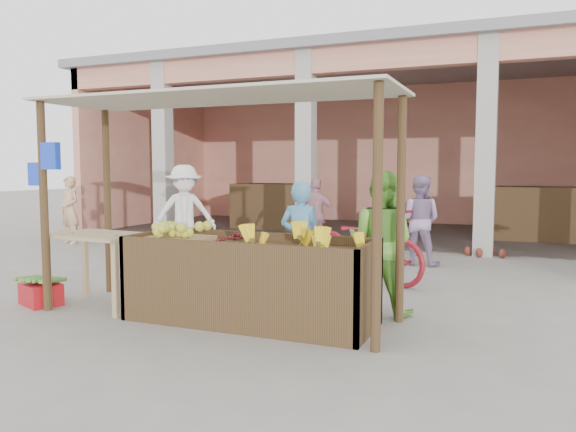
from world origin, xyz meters
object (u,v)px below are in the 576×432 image
at_px(side_table, 99,246).
at_px(vendor_blue, 301,238).
at_px(fruit_stall, 250,284).
at_px(vendor_green, 381,239).
at_px(motorcycle, 366,243).
at_px(red_crate, 41,294).

xyz_separation_m(side_table, vendor_blue, (2.11, 1.07, 0.06)).
xyz_separation_m(fruit_stall, side_table, (-1.91, -0.10, 0.32)).
distance_m(vendor_blue, vendor_green, 0.98).
bearing_deg(vendor_blue, motorcycle, -101.33).
relative_size(fruit_stall, red_crate, 5.29).
height_order(red_crate, motorcycle, motorcycle).
bearing_deg(vendor_blue, side_table, 29.07).
bearing_deg(red_crate, side_table, 37.27).
bearing_deg(vendor_green, vendor_blue, 2.89).
relative_size(fruit_stall, vendor_blue, 1.66).
distance_m(red_crate, vendor_green, 4.04).
height_order(side_table, vendor_green, vendor_green).
relative_size(fruit_stall, vendor_green, 1.55).
bearing_deg(side_table, motorcycle, 51.48).
bearing_deg(vendor_green, red_crate, 25.40).
distance_m(vendor_blue, motorcycle, 1.66).
bearing_deg(vendor_green, motorcycle, -62.19).
bearing_deg(red_crate, vendor_green, 39.59).
distance_m(side_table, motorcycle, 3.65).
bearing_deg(fruit_stall, motorcycle, 77.26).
distance_m(side_table, vendor_blue, 2.36).
distance_m(red_crate, motorcycle, 4.31).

